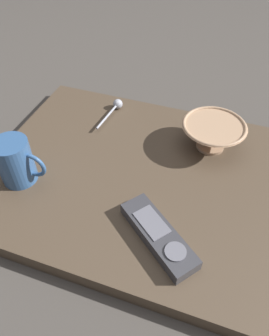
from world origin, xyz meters
name	(u,v)px	position (x,y,z in m)	size (l,w,h in m)	color
ground_plane	(135,183)	(0.00, 0.00, 0.00)	(6.00, 6.00, 0.00)	#47423D
table	(135,178)	(0.00, 0.00, 0.02)	(0.54, 0.68, 0.04)	#4C3D2D
cereal_bowl	(213,134)	(-0.14, 0.15, 0.08)	(0.15, 0.15, 0.07)	tan
coffee_mug	(16,162)	(0.10, -0.23, 0.09)	(0.08, 0.11, 0.10)	#33598C
teaspoon	(116,106)	(-0.21, -0.13, 0.05)	(0.13, 0.03, 0.03)	#A3A5B2
tv_remote_near	(158,235)	(0.15, 0.10, 0.05)	(0.16, 0.18, 0.03)	#38383D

